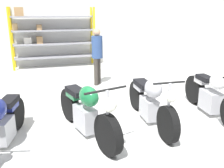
{
  "coord_description": "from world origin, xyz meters",
  "views": [
    {
      "loc": [
        -1.36,
        -4.34,
        2.17
      ],
      "look_at": [
        0.0,
        0.4,
        0.7
      ],
      "focal_mm": 40.0,
      "sensor_mm": 36.0,
      "label": 1
    }
  ],
  "objects_px": {
    "motorcycle_white": "(213,96)",
    "motorcycle_blue": "(0,123)",
    "person_browsing": "(97,52)",
    "motorcycle_green": "(86,111)",
    "motorcycle_silver": "(150,101)",
    "shelving_rack": "(50,36)"
  },
  "relations": [
    {
      "from": "shelving_rack",
      "to": "person_browsing",
      "type": "relative_size",
      "value": 1.89
    },
    {
      "from": "motorcycle_silver",
      "to": "motorcycle_white",
      "type": "height_order",
      "value": "motorcycle_silver"
    },
    {
      "from": "shelving_rack",
      "to": "motorcycle_silver",
      "type": "distance_m",
      "value": 6.04
    },
    {
      "from": "motorcycle_blue",
      "to": "person_browsing",
      "type": "height_order",
      "value": "person_browsing"
    },
    {
      "from": "motorcycle_green",
      "to": "motorcycle_blue",
      "type": "bearing_deg",
      "value": -105.06
    },
    {
      "from": "shelving_rack",
      "to": "motorcycle_green",
      "type": "xyz_separation_m",
      "value": [
        0.31,
        -5.95,
        -0.76
      ]
    },
    {
      "from": "motorcycle_silver",
      "to": "motorcycle_blue",
      "type": "bearing_deg",
      "value": -84.57
    },
    {
      "from": "motorcycle_white",
      "to": "motorcycle_blue",
      "type": "bearing_deg",
      "value": -82.29
    },
    {
      "from": "shelving_rack",
      "to": "motorcycle_white",
      "type": "distance_m",
      "value": 6.6
    },
    {
      "from": "motorcycle_green",
      "to": "motorcycle_white",
      "type": "height_order",
      "value": "motorcycle_green"
    },
    {
      "from": "motorcycle_blue",
      "to": "motorcycle_green",
      "type": "height_order",
      "value": "motorcycle_green"
    },
    {
      "from": "person_browsing",
      "to": "motorcycle_green",
      "type": "bearing_deg",
      "value": 110.4
    },
    {
      "from": "motorcycle_blue",
      "to": "motorcycle_silver",
      "type": "bearing_deg",
      "value": 108.27
    },
    {
      "from": "shelving_rack",
      "to": "person_browsing",
      "type": "xyz_separation_m",
      "value": [
        1.2,
        -2.87,
        -0.23
      ]
    },
    {
      "from": "motorcycle_green",
      "to": "motorcycle_silver",
      "type": "relative_size",
      "value": 0.97
    },
    {
      "from": "motorcycle_silver",
      "to": "motorcycle_white",
      "type": "relative_size",
      "value": 1.01
    },
    {
      "from": "motorcycle_green",
      "to": "motorcycle_silver",
      "type": "distance_m",
      "value": 1.3
    },
    {
      "from": "shelving_rack",
      "to": "motorcycle_green",
      "type": "distance_m",
      "value": 6.0
    },
    {
      "from": "shelving_rack",
      "to": "motorcycle_blue",
      "type": "relative_size",
      "value": 1.62
    },
    {
      "from": "motorcycle_green",
      "to": "motorcycle_white",
      "type": "bearing_deg",
      "value": 76.73
    },
    {
      "from": "motorcycle_green",
      "to": "motorcycle_silver",
      "type": "bearing_deg",
      "value": 81.36
    },
    {
      "from": "motorcycle_green",
      "to": "motorcycle_silver",
      "type": "height_order",
      "value": "motorcycle_green"
    }
  ]
}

